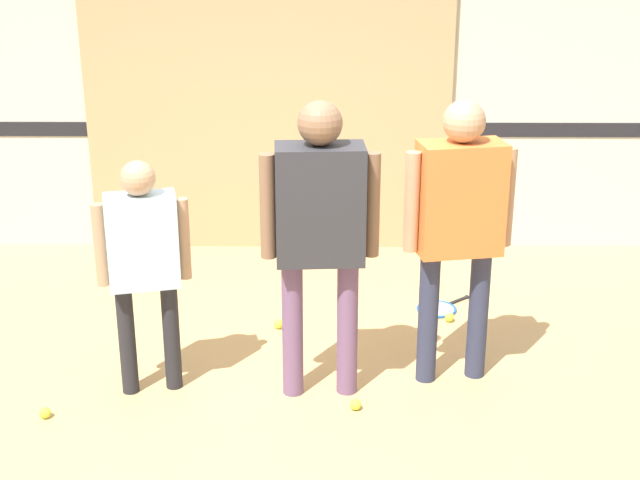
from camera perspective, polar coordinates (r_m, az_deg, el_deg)
ground_plane at (r=5.42m, az=-1.41°, el=-9.91°), size 16.00×16.00×0.00m
wall_back at (r=7.39m, az=-0.87°, el=11.46°), size 16.00×0.07×3.20m
wall_panel at (r=7.42m, az=-3.33°, el=8.24°), size 3.01×0.05×2.37m
person_instructor at (r=5.00m, az=-0.00°, el=1.30°), size 0.67×0.30×1.77m
person_student_left at (r=5.21m, az=-11.25°, el=-0.82°), size 0.53×0.31×1.43m
person_student_right at (r=5.25m, az=8.89°, el=1.72°), size 0.65×0.35×1.74m
racket_spare_on_floor at (r=6.56m, az=7.57°, el=-4.35°), size 0.48×0.44×0.03m
tennis_ball_near_instructor at (r=5.26m, az=2.29°, el=-10.48°), size 0.07×0.07×0.07m
tennis_ball_by_spare_racket at (r=6.38m, az=8.29°, el=-4.92°), size 0.07×0.07×0.07m
tennis_ball_stray_left at (r=5.42m, az=-17.19°, el=-10.52°), size 0.07×0.07×0.07m
tennis_ball_stray_right at (r=6.22m, az=-2.66°, el=-5.39°), size 0.07×0.07×0.07m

